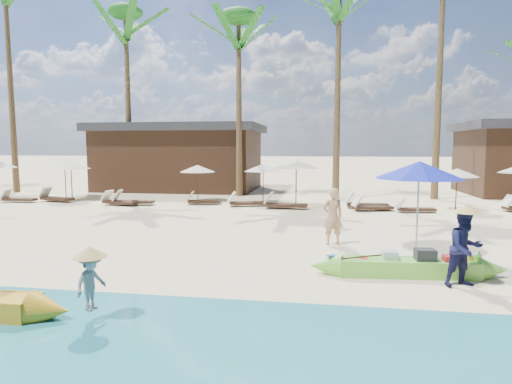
# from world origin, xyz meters

# --- Properties ---
(ground) EXTENTS (240.00, 240.00, 0.00)m
(ground) POSITION_xyz_m (0.00, 0.00, 0.00)
(ground) COLOR beige
(ground) RESTS_ON ground
(wet_sand_strip) EXTENTS (240.00, 4.50, 0.01)m
(wet_sand_strip) POSITION_xyz_m (0.00, -5.00, 0.00)
(wet_sand_strip) COLOR tan
(wet_sand_strip) RESTS_ON ground
(green_canoe) EXTENTS (4.74, 0.84, 0.60)m
(green_canoe) POSITION_xyz_m (3.31, -0.43, 0.20)
(green_canoe) COLOR #72CF3F
(green_canoe) RESTS_ON ground
(tourist) EXTENTS (0.69, 0.56, 1.65)m
(tourist) POSITION_xyz_m (1.74, 2.40, 0.83)
(tourist) COLOR tan
(tourist) RESTS_ON ground
(vendor_green) EXTENTS (0.93, 0.83, 1.57)m
(vendor_green) POSITION_xyz_m (4.30, -1.00, 0.79)
(vendor_green) COLOR #15153B
(vendor_green) RESTS_ON ground
(vendor_yellow) EXTENTS (0.48, 0.67, 0.93)m
(vendor_yellow) POSITION_xyz_m (-2.24, -3.77, 0.65)
(vendor_yellow) COLOR gray
(vendor_yellow) RESTS_ON ground
(blue_umbrella) EXTENTS (2.28, 2.28, 2.45)m
(blue_umbrella) POSITION_xyz_m (3.95, 1.78, 2.22)
(blue_umbrella) COLOR #99999E
(blue_umbrella) RESTS_ON ground
(resort_parasol_2) EXTENTS (2.10, 2.10, 2.16)m
(resort_parasol_2) POSITION_xyz_m (-12.82, 11.92, 1.95)
(resort_parasol_2) COLOR #331E15
(resort_parasol_2) RESTS_ON ground
(lounger_2_left) EXTENTS (1.79, 0.59, 0.60)m
(lounger_2_left) POSITION_xyz_m (-14.05, 9.62, 0.20)
(lounger_2_left) COLOR #331E15
(lounger_2_left) RESTS_ON ground
(resort_parasol_3) EXTENTS (2.03, 2.03, 2.09)m
(resort_parasol_3) POSITION_xyz_m (-11.71, 10.76, 1.88)
(resort_parasol_3) COLOR #331E15
(resort_parasol_3) RESTS_ON ground
(lounger_3_left) EXTENTS (2.00, 1.00, 0.65)m
(lounger_3_left) POSITION_xyz_m (-12.27, 10.12, 0.22)
(lounger_3_left) COLOR #331E15
(lounger_3_left) RESTS_ON ground
(lounger_3_right) EXTENTS (1.94, 0.92, 0.63)m
(lounger_3_right) POSITION_xyz_m (-8.38, 9.32, 0.21)
(lounger_3_right) COLOR #331E15
(lounger_3_right) RESTS_ON ground
(resort_parasol_4) EXTENTS (1.84, 1.84, 1.89)m
(resort_parasol_4) POSITION_xyz_m (-5.02, 11.49, 1.71)
(resort_parasol_4) COLOR #331E15
(resort_parasol_4) RESTS_ON ground
(lounger_4_left) EXTENTS (2.04, 0.93, 0.67)m
(lounger_4_left) POSITION_xyz_m (-7.76, 9.46, 0.22)
(lounger_4_left) COLOR #331E15
(lounger_4_left) RESTS_ON ground
(lounger_4_right) EXTENTS (1.74, 0.78, 0.57)m
(lounger_4_right) POSITION_xyz_m (-4.45, 10.29, 0.19)
(lounger_4_right) COLOR #331E15
(lounger_4_right) RESTS_ON ground
(resort_parasol_5) EXTENTS (1.94, 1.94, 2.00)m
(resort_parasol_5) POSITION_xyz_m (-1.52, 11.16, 1.80)
(resort_parasol_5) COLOR #331E15
(resort_parasol_5) RESTS_ON ground
(lounger_5_left) EXTENTS (1.94, 1.03, 0.63)m
(lounger_5_left) POSITION_xyz_m (-2.21, 9.95, 0.21)
(lounger_5_left) COLOR #331E15
(lounger_5_left) RESTS_ON ground
(resort_parasol_6) EXTENTS (2.22, 2.22, 2.28)m
(resort_parasol_6) POSITION_xyz_m (0.20, 9.97, 2.06)
(resort_parasol_6) COLOR #331E15
(resort_parasol_6) RESTS_ON ground
(lounger_6_left) EXTENTS (2.01, 0.65, 0.68)m
(lounger_6_left) POSITION_xyz_m (-0.33, 9.40, 0.23)
(lounger_6_left) COLOR #331E15
(lounger_6_left) RESTS_ON ground
(lounger_6_right) EXTENTS (1.97, 0.65, 0.67)m
(lounger_6_right) POSITION_xyz_m (3.36, 10.10, 0.22)
(lounger_6_right) COLOR #331E15
(lounger_6_right) RESTS_ON ground
(resort_parasol_7) EXTENTS (1.83, 1.83, 1.88)m
(resort_parasol_7) POSITION_xyz_m (7.29, 9.98, 1.70)
(resort_parasol_7) COLOR #331E15
(resort_parasol_7) RESTS_ON ground
(lounger_7_left) EXTENTS (1.87, 0.96, 0.61)m
(lounger_7_left) POSITION_xyz_m (3.53, 9.31, 0.20)
(lounger_7_left) COLOR #331E15
(lounger_7_left) RESTS_ON ground
(lounger_7_right) EXTENTS (1.67, 0.64, 0.56)m
(lounger_7_right) POSITION_xyz_m (5.35, 9.17, 0.19)
(lounger_7_right) COLOR #331E15
(lounger_7_right) RESTS_ON ground
(palm_1) EXTENTS (2.08, 2.08, 13.60)m
(palm_1) POSITION_xyz_m (-17.59, 14.06, 10.82)
(palm_1) COLOR brown
(palm_1) RESTS_ON ground
(palm_2) EXTENTS (2.08, 2.08, 11.33)m
(palm_2) POSITION_xyz_m (-10.45, 15.08, 9.18)
(palm_2) COLOR brown
(palm_2) RESTS_ON ground
(palm_3) EXTENTS (2.08, 2.08, 10.52)m
(palm_3) POSITION_xyz_m (-3.36, 14.27, 8.58)
(palm_3) COLOR brown
(palm_3) RESTS_ON ground
(palm_4) EXTENTS (2.08, 2.08, 11.70)m
(palm_4) POSITION_xyz_m (2.15, 14.01, 9.45)
(palm_4) COLOR brown
(palm_4) RESTS_ON ground
(pavilion_west) EXTENTS (10.80, 6.60, 4.30)m
(pavilion_west) POSITION_xyz_m (-8.00, 17.50, 2.19)
(pavilion_west) COLOR #331E15
(pavilion_west) RESTS_ON ground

